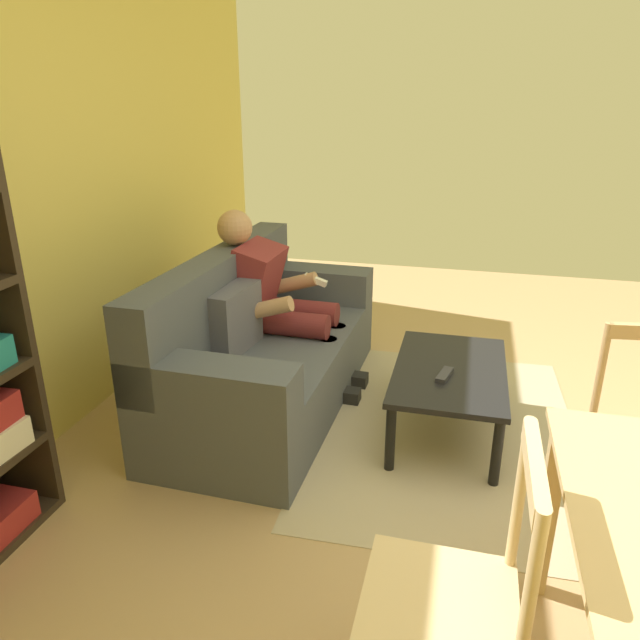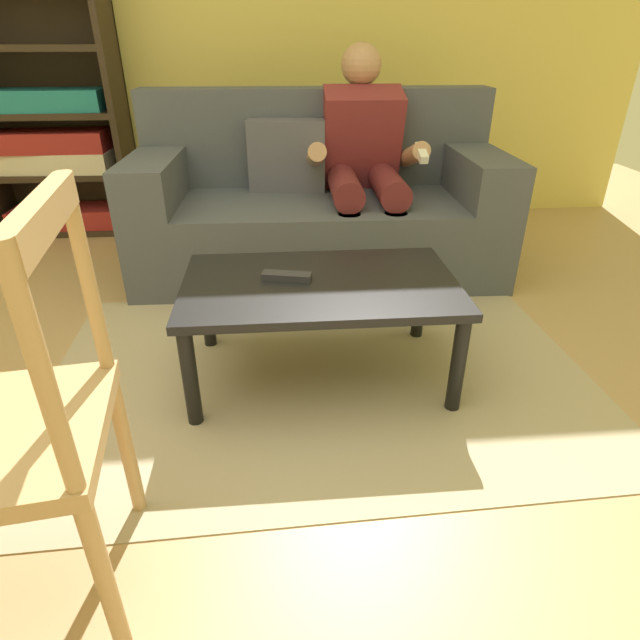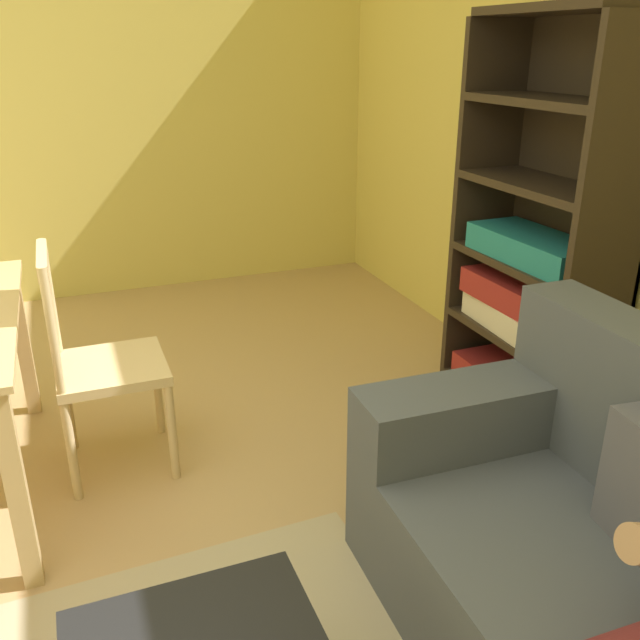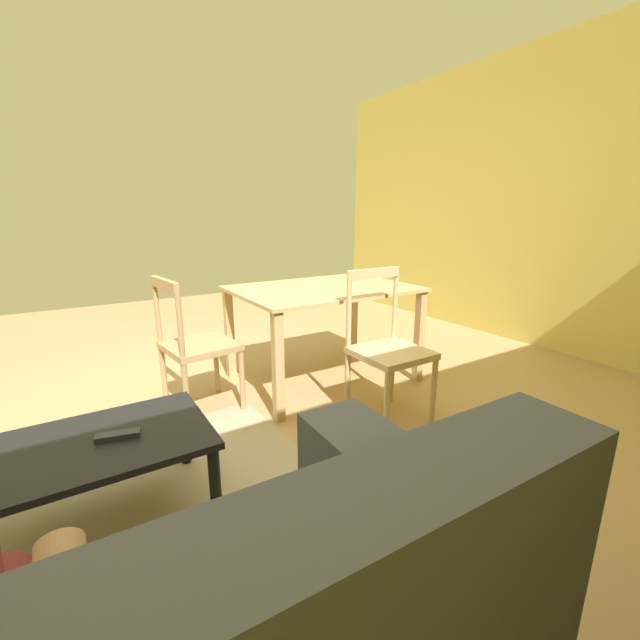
# 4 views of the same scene
# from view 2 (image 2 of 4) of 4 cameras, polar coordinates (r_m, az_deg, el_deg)

# --- Properties ---
(ground_plane) EXTENTS (8.26, 8.26, 0.00)m
(ground_plane) POSITION_cam_2_polar(r_m,az_deg,el_deg) (1.65, -29.43, -19.32)
(ground_plane) COLOR tan
(couch) EXTENTS (1.89, 0.88, 0.89)m
(couch) POSITION_cam_2_polar(r_m,az_deg,el_deg) (2.86, -0.26, 12.29)
(couch) COLOR #474C56
(couch) RESTS_ON ground_plane
(person_lounging) EXTENTS (0.60, 0.92, 1.11)m
(person_lounging) POSITION_cam_2_polar(r_m,az_deg,el_deg) (2.82, 4.82, 16.95)
(person_lounging) COLOR maroon
(person_lounging) RESTS_ON ground_plane
(coffee_table) EXTENTS (0.95, 0.58, 0.38)m
(coffee_table) POSITION_cam_2_polar(r_m,az_deg,el_deg) (1.83, 0.00, 2.87)
(coffee_table) COLOR black
(coffee_table) RESTS_ON ground_plane
(tv_remote) EXTENTS (0.18, 0.09, 0.02)m
(tv_remote) POSITION_cam_2_polar(r_m,az_deg,el_deg) (1.82, -3.65, 4.78)
(tv_remote) COLOR #2D2D38
(tv_remote) RESTS_ON coffee_table
(bookshelf) EXTENTS (0.87, 0.36, 1.79)m
(bookshelf) POSITION_cam_2_polar(r_m,az_deg,el_deg) (3.76, -27.44, 19.43)
(bookshelf) COLOR #2D2319
(bookshelf) RESTS_ON ground_plane
(dining_chair_facing_couch) EXTENTS (0.47, 0.47, 0.90)m
(dining_chair_facing_couch) POSITION_cam_2_polar(r_m,az_deg,el_deg) (1.20, -30.80, -10.61)
(dining_chair_facing_couch) COLOR tan
(dining_chair_facing_couch) RESTS_ON ground_plane
(area_rug) EXTENTS (2.04, 1.46, 0.01)m
(area_rug) POSITION_cam_2_polar(r_m,az_deg,el_deg) (2.00, 0.00, -5.70)
(area_rug) COLOR tan
(area_rug) RESTS_ON ground_plane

